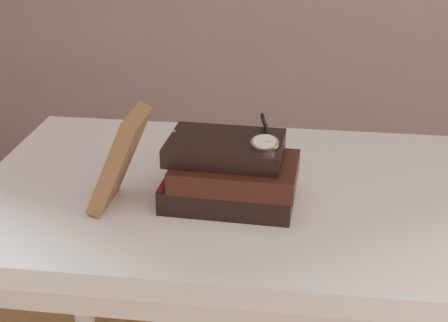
# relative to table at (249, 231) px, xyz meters

# --- Properties ---
(table) EXTENTS (1.00, 0.60, 0.75)m
(table) POSITION_rel_table_xyz_m (0.00, 0.00, 0.00)
(table) COLOR beige
(table) RESTS_ON ground
(book_stack) EXTENTS (0.23, 0.17, 0.11)m
(book_stack) POSITION_rel_table_xyz_m (-0.03, -0.05, 0.14)
(book_stack) COLOR black
(book_stack) RESTS_ON table
(journal) EXTENTS (0.10, 0.11, 0.17)m
(journal) POSITION_rel_table_xyz_m (-0.21, -0.09, 0.18)
(journal) COLOR #49311C
(journal) RESTS_ON table
(pocket_watch) EXTENTS (0.05, 0.15, 0.02)m
(pocket_watch) POSITION_rel_table_xyz_m (0.03, -0.06, 0.21)
(pocket_watch) COLOR silver
(pocket_watch) RESTS_ON book_stack
(eyeglasses) EXTENTS (0.10, 0.11, 0.04)m
(eyeglasses) POSITION_rel_table_xyz_m (-0.11, 0.03, 0.16)
(eyeglasses) COLOR silver
(eyeglasses) RESTS_ON book_stack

